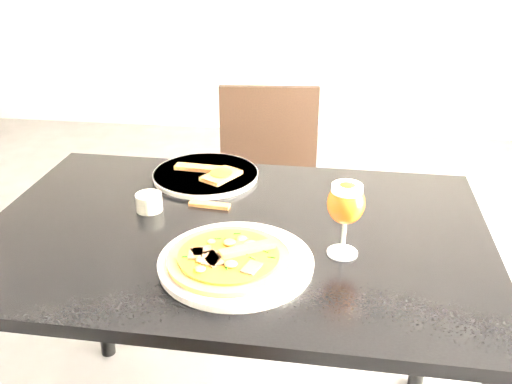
# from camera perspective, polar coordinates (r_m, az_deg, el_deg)

# --- Properties ---
(dining_table) EXTENTS (1.22, 0.83, 0.75)m
(dining_table) POSITION_cam_1_polar(r_m,az_deg,el_deg) (1.41, -2.09, -6.86)
(dining_table) COLOR black
(dining_table) RESTS_ON ground
(chair_far) EXTENTS (0.43, 0.43, 0.85)m
(chair_far) POSITION_cam_1_polar(r_m,az_deg,el_deg) (2.18, 1.17, -0.08)
(chair_far) COLOR black
(chair_far) RESTS_ON ground
(plate_main) EXTENTS (0.41, 0.41, 0.02)m
(plate_main) POSITION_cam_1_polar(r_m,az_deg,el_deg) (1.22, -2.02, -7.08)
(plate_main) COLOR white
(plate_main) RESTS_ON dining_table
(pizza) EXTENTS (0.26, 0.26, 0.03)m
(pizza) POSITION_cam_1_polar(r_m,az_deg,el_deg) (1.20, -2.71, -6.56)
(pizza) COLOR #A35C27
(pizza) RESTS_ON plate_main
(plate_second) EXTENTS (0.36, 0.36, 0.02)m
(plate_second) POSITION_cam_1_polar(r_m,az_deg,el_deg) (1.63, -5.06, 1.72)
(plate_second) COLOR white
(plate_second) RESTS_ON dining_table
(crust_scraps) EXTENTS (0.20, 0.13, 0.02)m
(crust_scraps) POSITION_cam_1_polar(r_m,az_deg,el_deg) (1.61, -4.29, 1.94)
(crust_scraps) COLOR #A35C27
(crust_scraps) RESTS_ON plate_second
(loose_crust) EXTENTS (0.11, 0.04, 0.01)m
(loose_crust) POSITION_cam_1_polar(r_m,az_deg,el_deg) (1.47, -4.68, -1.29)
(loose_crust) COLOR #A35C27
(loose_crust) RESTS_ON dining_table
(sauce_cup) EXTENTS (0.07, 0.07, 0.04)m
(sauce_cup) POSITION_cam_1_polar(r_m,az_deg,el_deg) (1.46, -10.66, -0.94)
(sauce_cup) COLOR #B5B6A4
(sauce_cup) RESTS_ON dining_table
(beer_glass) EXTENTS (0.08, 0.08, 0.17)m
(beer_glass) POSITION_cam_1_polar(r_m,az_deg,el_deg) (1.22, 8.99, -1.18)
(beer_glass) COLOR silver
(beer_glass) RESTS_ON dining_table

